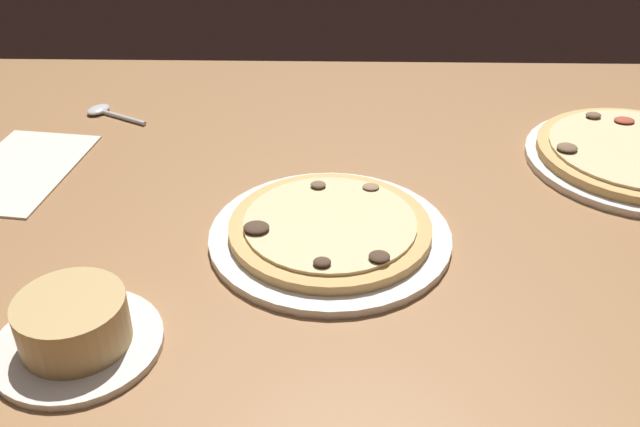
{
  "coord_description": "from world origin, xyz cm",
  "views": [
    {
      "loc": [
        -2.61,
        67.3,
        49.79
      ],
      "look_at": [
        -1.15,
        0.79,
        7.0
      ],
      "focal_mm": 39.47,
      "sensor_mm": 36.0,
      "label": 1
    }
  ],
  "objects": [
    {
      "name": "pizza_side",
      "position": [
        -43.57,
        -17.39,
        5.22
      ],
      "size": [
        29.42,
        29.42,
        3.35
      ],
      "color": "white",
      "rests_on": "dining_table"
    },
    {
      "name": "pizza_main",
      "position": [
        -2.29,
        1.59,
        5.15
      ],
      "size": [
        27.46,
        27.46,
        3.32
      ],
      "color": "white",
      "rests_on": "dining_table"
    },
    {
      "name": "dining_table",
      "position": [
        0.0,
        0.0,
        2.0
      ],
      "size": [
        150.0,
        110.0,
        4.0
      ],
      "primitive_type": "cube",
      "color": "#996B42",
      "rests_on": "ground"
    },
    {
      "name": "paper_menu",
      "position": [
        39.04,
        -13.35,
        4.15
      ],
      "size": [
        16.06,
        23.44,
        0.3
      ],
      "primitive_type": "cube",
      "rotation": [
        0.0,
        0.0,
        -0.13
      ],
      "color": "silver",
      "rests_on": "dining_table"
    },
    {
      "name": "spoon",
      "position": [
        32.72,
        -31.46,
        4.46
      ],
      "size": [
        10.64,
        7.28,
        1.0
      ],
      "color": "silver",
      "rests_on": "dining_table"
    },
    {
      "name": "ramekin_on_saucer",
      "position": [
        20.83,
        19.62,
        6.39
      ],
      "size": [
        15.63,
        15.63,
        5.58
      ],
      "color": "silver",
      "rests_on": "dining_table"
    }
  ]
}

